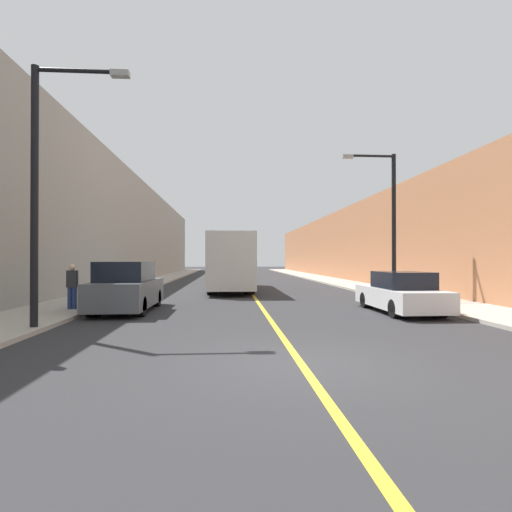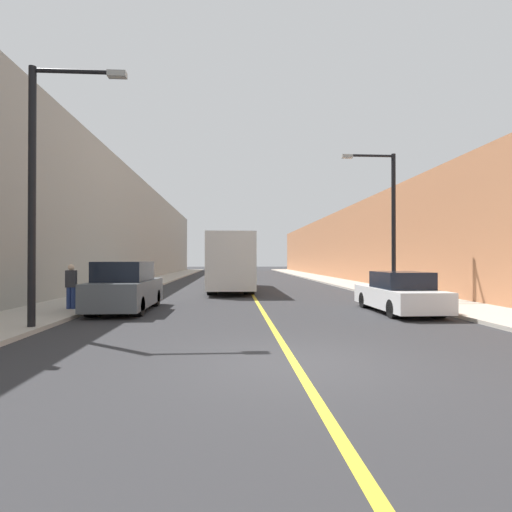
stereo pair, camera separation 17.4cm
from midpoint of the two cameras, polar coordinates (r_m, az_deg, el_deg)
name	(u,v)px [view 2 (the right image)]	position (r m, az deg, el deg)	size (l,w,h in m)	color
ground_plane	(295,364)	(7.68, 6.20, -15.05)	(200.00, 200.00, 0.00)	#2D2D30
sidewalk_left	(160,280)	(37.93, -13.40, -3.31)	(2.96, 72.00, 0.13)	#B2AA9E
sidewalk_right	(325,279)	(38.44, 9.95, -3.28)	(2.96, 72.00, 0.13)	#B2AA9E
building_row_left	(122,230)	(38.72, -18.47, 3.49)	(4.00, 72.00, 9.22)	gray
building_row_right	(361,245)	(39.38, 14.87, 1.54)	(4.00, 72.00, 6.63)	#B2724C
road_center_line	(244,280)	(37.40, -1.65, -3.45)	(0.16, 72.00, 0.01)	gold
bus	(231,261)	(25.13, -3.42, -0.78)	(2.58, 10.46, 3.37)	silver
parked_suv_left	(126,288)	(15.68, -17.82, -4.39)	(1.89, 4.77, 1.85)	#51565B
car_right_near	(399,294)	(15.47, 20.09, -5.13)	(1.84, 4.57, 1.49)	silver
street_lamp_left	(41,177)	(12.38, -27.98, 9.96)	(2.59, 0.24, 7.03)	black
street_lamp_right	(389,215)	(20.07, 18.65, 5.62)	(2.59, 0.24, 6.83)	black
pedestrian	(71,286)	(16.09, -24.63, -3.87)	(0.36, 0.23, 1.64)	navy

